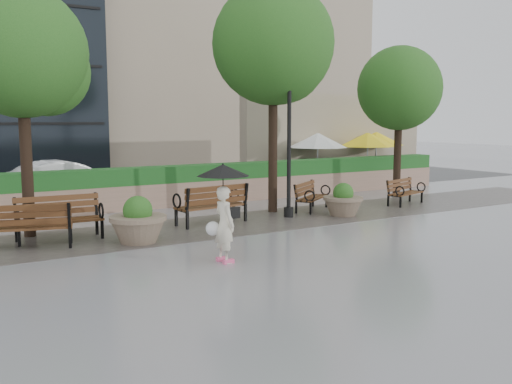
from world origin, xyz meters
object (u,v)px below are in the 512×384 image
lamppost (289,155)px  bench_0 (28,235)px  planter_right (343,203)px  bench_2 (212,212)px  bench_3 (312,202)px  car_right (67,181)px  bench_1 (60,228)px  planter_left (138,225)px  bench_4 (405,197)px  pedestrian (224,203)px

lamppost → bench_0: bearing=-177.6°
planter_right → lamppost: (-1.55, 0.64, 1.46)m
bench_2 → bench_3: size_ratio=1.21×
bench_0 → lamppost: size_ratio=0.49×
bench_2 → planter_right: bench_2 is taller
bench_3 → car_right: car_right is taller
planter_right → bench_1: bearing=174.2°
bench_1 → planter_left: (1.52, -1.23, 0.12)m
bench_1 → planter_right: (8.10, -0.82, 0.08)m
bench_0 → bench_4: (12.21, 0.30, -0.05)m
planter_left → lamppost: size_ratio=0.32×
bench_3 → lamppost: (-1.36, -0.66, 1.59)m
bench_1 → bench_2: bench_2 is taller
planter_left → planter_right: size_ratio=1.12×
bench_2 → pedestrian: bearing=59.1°
lamppost → car_right: 8.54m
bench_1 → bench_2: size_ratio=0.96×
bench_4 → bench_0: bearing=165.2°
bench_3 → pedestrian: pedestrian is taller
bench_3 → bench_2: bearing=153.0°
planter_right → car_right: car_right is taller
bench_3 → bench_4: bearing=-44.5°
car_right → pedestrian: pedestrian is taller
bench_0 → bench_3: 8.78m
bench_1 → planter_left: bearing=-35.9°
bench_4 → bench_1: bearing=162.8°
bench_3 → planter_right: (0.20, -1.30, 0.12)m
bench_1 → planter_left: size_ratio=1.52×
pedestrian → car_right: bearing=0.7°
bench_2 → planter_left: size_ratio=1.59×
bench_1 → car_right: 7.07m
planter_left → pedestrian: 2.89m
bench_0 → car_right: (2.62, 7.32, 0.42)m
planter_left → car_right: 8.06m
lamppost → car_right: bearing=124.1°
bench_4 → planter_right: planter_right is taller
car_right → pedestrian: 10.72m
bench_4 → pedestrian: 9.79m
bench_0 → bench_2: (4.92, 0.53, 0.02)m
bench_4 → planter_right: (-3.29, -0.63, 0.13)m
bench_2 → pedestrian: size_ratio=1.07×
bench_4 → planter_right: size_ratio=1.44×
bench_0 → bench_1: (0.81, 0.50, 0.01)m
bench_2 → bench_3: (3.80, 0.44, -0.06)m
bench_4 → pedestrian: (-9.02, -3.68, 0.95)m
bench_0 → car_right: car_right is taller
bench_0 → planter_right: bench_0 is taller
bench_1 → lamppost: (6.55, -0.18, 1.54)m
planter_left → planter_right: (6.59, 0.40, -0.05)m
bench_4 → lamppost: (-4.84, 0.01, 1.60)m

